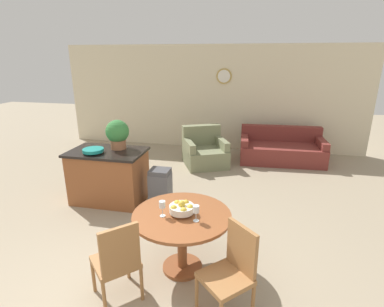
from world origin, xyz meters
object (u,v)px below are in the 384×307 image
(trash_bin, at_px, (160,188))
(armchair, at_px, (204,152))
(potted_plant, at_px, (117,133))
(dining_chair_near_left, at_px, (117,259))
(fruit_bowl, at_px, (182,208))
(couch, at_px, (281,150))
(kitchen_island, at_px, (109,176))
(dining_table, at_px, (182,227))
(dining_chair_near_right, at_px, (232,268))
(wine_glass_left, at_px, (162,205))
(teal_bowl, at_px, (93,150))
(wine_glass_right, at_px, (196,210))

(trash_bin, relative_size, armchair, 0.53)
(trash_bin, bearing_deg, potted_plant, 167.87)
(dining_chair_near_left, height_order, fruit_bowl, dining_chair_near_left)
(couch, bearing_deg, kitchen_island, -140.76)
(dining_chair_near_left, relative_size, trash_bin, 1.42)
(dining_table, distance_m, trash_bin, 1.65)
(dining_chair_near_right, relative_size, potted_plant, 1.85)
(armchair, bearing_deg, dining_chair_near_right, -101.78)
(kitchen_island, xyz_separation_m, armchair, (1.29, 2.15, -0.16))
(couch, bearing_deg, fruit_bowl, -111.21)
(couch, height_order, armchair, armchair)
(dining_chair_near_left, bearing_deg, armchair, 43.33)
(dining_table, xyz_separation_m, dining_chair_near_right, (0.61, -0.51, -0.06))
(dining_chair_near_left, distance_m, dining_chair_near_right, 1.12)
(dining_chair_near_left, xyz_separation_m, couch, (1.89, 4.85, -0.22))
(wine_glass_left, distance_m, kitchen_island, 2.17)
(fruit_bowl, bearing_deg, teal_bowl, 144.22)
(couch, bearing_deg, dining_chair_near_left, -114.42)
(wine_glass_left, bearing_deg, wine_glass_right, -3.42)
(wine_glass_right, bearing_deg, trash_bin, 120.44)
(kitchen_island, bearing_deg, teal_bowl, -132.72)
(wine_glass_left, bearing_deg, armchair, 92.70)
(wine_glass_right, distance_m, potted_plant, 2.45)
(wine_glass_right, xyz_separation_m, kitchen_island, (-1.84, 1.57, -0.41))
(dining_chair_near_left, height_order, dining_chair_near_right, same)
(dining_table, height_order, couch, couch)
(dining_chair_near_left, bearing_deg, fruit_bowl, 5.53)
(fruit_bowl, height_order, armchair, fruit_bowl)
(wine_glass_left, bearing_deg, fruit_bowl, 24.13)
(wine_glass_right, distance_m, teal_bowl, 2.44)
(fruit_bowl, relative_size, teal_bowl, 0.83)
(teal_bowl, bearing_deg, dining_chair_near_right, -36.80)
(dining_chair_near_right, bearing_deg, wine_glass_right, 2.36)
(couch, xyz_separation_m, armchair, (-1.75, -0.62, 0.02))
(teal_bowl, relative_size, potted_plant, 0.68)
(wine_glass_left, bearing_deg, kitchen_island, 133.29)
(dining_chair_near_left, relative_size, kitchen_island, 0.73)
(dining_table, distance_m, wine_glass_right, 0.37)
(wine_glass_right, height_order, teal_bowl, teal_bowl)
(kitchen_island, xyz_separation_m, trash_bin, (0.92, -0.00, -0.13))
(dining_table, height_order, teal_bowl, teal_bowl)
(dining_chair_near_left, distance_m, armchair, 4.24)
(dining_chair_near_left, distance_m, couch, 5.21)
(potted_plant, bearing_deg, trash_bin, -12.13)
(dining_chair_near_left, distance_m, fruit_bowl, 0.85)
(teal_bowl, bearing_deg, wine_glass_left, -40.82)
(potted_plant, bearing_deg, dining_table, -46.98)
(kitchen_island, bearing_deg, dining_table, -41.44)
(dining_table, xyz_separation_m, couch, (1.38, 4.24, -0.29))
(dining_table, height_order, wine_glass_right, wine_glass_right)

